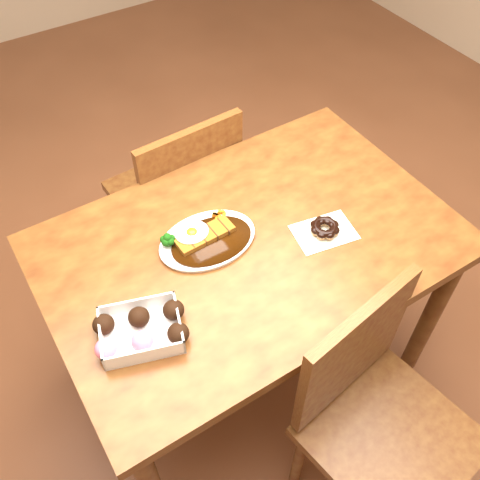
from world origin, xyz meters
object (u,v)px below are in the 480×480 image
chair_far (179,196)px  pon_de_ring (325,228)px  chair_near (376,415)px  katsu_curry_plate (205,238)px  donut_box (141,329)px  table (250,262)px

chair_far → pon_de_ring: bearing=103.6°
chair_near → chair_far: bearing=84.1°
chair_near → katsu_curry_plate: (-0.19, 0.60, 0.29)m
chair_near → pon_de_ring: size_ratio=4.37×
donut_box → chair_far: bearing=56.7°
chair_far → chair_near: 1.07m
table → donut_box: size_ratio=4.86×
table → chair_near: 0.57m
table → katsu_curry_plate: size_ratio=4.08×
table → donut_box: bearing=-163.8°
table → chair_far: 0.56m
katsu_curry_plate → donut_box: 0.35m
table → donut_box: (-0.41, -0.12, 0.13)m
chair_near → katsu_curry_plate: bearing=98.7°
table → chair_far: size_ratio=1.38×
table → katsu_curry_plate: bearing=148.8°
table → chair_far: (0.02, 0.53, -0.17)m
chair_far → pon_de_ring: size_ratio=4.37×
donut_box → pon_de_ring: donut_box is taller
chair_near → donut_box: size_ratio=3.52×
table → chair_far: bearing=87.6°
table → donut_box: donut_box is taller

